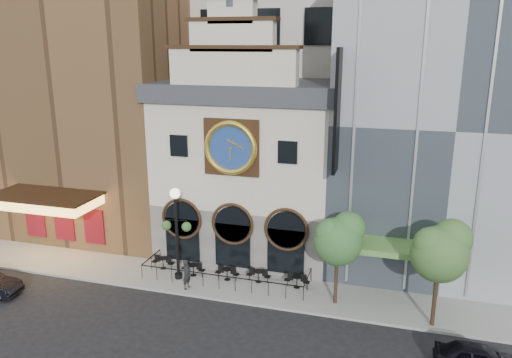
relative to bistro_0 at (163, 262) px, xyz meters
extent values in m
plane|color=black|center=(4.62, -2.85, -0.61)|extent=(120.00, 120.00, 0.00)
cube|color=gray|center=(4.62, -0.35, -0.54)|extent=(44.00, 5.00, 0.15)
cube|color=#605E5B|center=(4.62, 5.15, 1.54)|extent=(12.00, 8.00, 4.00)
cube|color=beige|center=(4.62, 5.15, 7.04)|extent=(12.00, 8.00, 7.00)
cube|color=#2D3035|center=(4.62, 5.15, 11.14)|extent=(12.60, 8.60, 1.20)
cube|color=black|center=(4.62, 1.07, 7.94)|extent=(3.60, 0.25, 3.60)
cylinder|color=navy|center=(4.62, 0.93, 7.94)|extent=(3.10, 0.12, 3.10)
torus|color=gold|center=(4.62, 0.85, 7.94)|extent=(3.46, 0.36, 3.46)
cube|color=brown|center=(-8.38, 7.15, 12.04)|extent=(14.00, 12.00, 25.00)
cube|color=#FFBF59|center=(-8.38, -0.55, 3.74)|extent=(7.00, 3.40, 0.70)
cube|color=black|center=(-8.38, -0.55, 4.19)|extent=(7.40, 3.80, 0.15)
cube|color=maroon|center=(-8.38, 1.10, 1.54)|extent=(5.60, 0.15, 2.60)
cube|color=gray|center=(17.62, 7.15, 9.54)|extent=(14.00, 12.00, 20.00)
cube|color=#5B9041|center=(14.62, -0.05, 2.84)|extent=(4.50, 2.40, 0.35)
cube|color=black|center=(11.22, 0.15, 10.54)|extent=(0.18, 1.60, 7.00)
cylinder|color=black|center=(0.00, 0.00, 0.28)|extent=(0.68, 0.68, 0.03)
cylinder|color=black|center=(0.00, 0.00, -0.09)|extent=(0.06, 0.06, 0.72)
cylinder|color=black|center=(2.37, -0.39, 0.28)|extent=(0.68, 0.68, 0.03)
cylinder|color=black|center=(2.37, -0.39, -0.09)|extent=(0.06, 0.06, 0.72)
cylinder|color=black|center=(4.70, -0.34, 0.28)|extent=(0.68, 0.68, 0.03)
cylinder|color=black|center=(4.70, -0.34, -0.09)|extent=(0.06, 0.06, 0.72)
cylinder|color=black|center=(6.72, -0.09, 0.28)|extent=(0.68, 0.68, 0.03)
cylinder|color=black|center=(6.72, -0.09, -0.09)|extent=(0.06, 0.06, 0.72)
cylinder|color=black|center=(9.22, -0.14, 0.28)|extent=(0.68, 0.68, 0.03)
cylinder|color=black|center=(9.22, -0.14, -0.09)|extent=(0.06, 0.06, 0.72)
imported|color=black|center=(18.97, -5.57, 0.06)|extent=(4.01, 1.68, 1.36)
imported|color=black|center=(2.71, -2.13, 0.48)|extent=(0.57, 0.76, 1.90)
cylinder|color=black|center=(1.60, -1.00, 2.29)|extent=(0.20, 0.20, 5.51)
cylinder|color=black|center=(1.60, -1.00, -0.30)|extent=(0.49, 0.49, 0.33)
sphere|color=white|center=(1.60, -1.00, 5.27)|extent=(0.66, 0.66, 0.66)
sphere|color=#315F26|center=(0.94, -1.07, 3.12)|extent=(0.62, 0.62, 0.62)
sphere|color=#315F26|center=(2.26, -0.93, 3.12)|extent=(0.62, 0.62, 0.62)
cylinder|color=#382619|center=(11.75, -1.34, 1.03)|extent=(0.21, 0.21, 2.99)
sphere|color=#2C5D25|center=(11.75, -1.34, 3.38)|extent=(2.78, 2.78, 2.78)
sphere|color=#2C5D25|center=(12.28, -1.02, 4.13)|extent=(1.92, 1.92, 1.92)
sphere|color=#2C5D25|center=(11.32, -1.55, 3.92)|extent=(1.71, 1.71, 1.71)
cylinder|color=#382619|center=(17.10, -2.27, 1.14)|extent=(0.23, 0.23, 3.21)
sphere|color=#355C24|center=(17.10, -2.27, 3.67)|extent=(2.98, 2.98, 2.98)
sphere|color=#355C24|center=(17.68, -1.92, 4.47)|extent=(2.07, 2.07, 2.07)
sphere|color=#355C24|center=(16.64, -2.50, 4.24)|extent=(1.84, 1.84, 1.84)
camera|label=1|loc=(14.63, -27.88, 14.27)|focal=35.00mm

